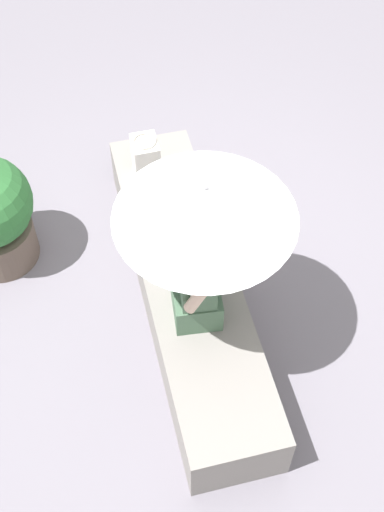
% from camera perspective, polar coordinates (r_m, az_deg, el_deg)
% --- Properties ---
extents(ground_plane, '(14.00, 14.00, 0.00)m').
position_cam_1_polar(ground_plane, '(4.77, -0.30, -4.07)').
color(ground_plane, slate).
extents(stone_bench, '(2.55, 0.59, 0.41)m').
position_cam_1_polar(stone_bench, '(4.60, -0.31, -2.67)').
color(stone_bench, gray).
rests_on(stone_bench, ground).
extents(person_seated, '(0.49, 0.31, 0.90)m').
position_cam_1_polar(person_seated, '(3.95, 0.37, -1.41)').
color(person_seated, '#47664C').
rests_on(person_seated, stone_bench).
extents(parasol, '(0.99, 0.99, 1.08)m').
position_cam_1_polar(parasol, '(3.55, 1.11, 4.36)').
color(parasol, '#B7B7BC').
rests_on(parasol, stone_bench).
extents(handbag_black, '(0.21, 0.17, 0.38)m').
position_cam_1_polar(handbag_black, '(4.83, -3.81, 7.86)').
color(handbag_black, silver).
rests_on(handbag_black, stone_bench).
extents(tote_bag_canvas, '(0.30, 0.22, 0.28)m').
position_cam_1_polar(tote_bag_canvas, '(4.54, -2.84, 3.26)').
color(tote_bag_canvas, black).
rests_on(tote_bag_canvas, stone_bench).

